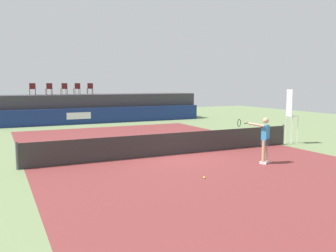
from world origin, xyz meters
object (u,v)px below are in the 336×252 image
Objects in this scene: spectator_chair_center at (64,88)px; tennis_player at (264,139)px; spectator_chair_far_left at (32,88)px; spectator_chair_right at (77,88)px; net_post_near at (17,156)px; spectator_chair_left at (49,88)px; spectator_chair_far_right at (90,88)px; tennis_ball at (204,178)px; umpire_chair at (291,113)px; net_post_far at (283,134)px.

spectator_chair_center is 0.50× the size of tennis_player.
spectator_chair_right is at bearing 1.91° from spectator_chair_far_left.
spectator_chair_far_left is 0.89× the size of net_post_near.
spectator_chair_left and spectator_chair_right have the same top height.
tennis_ball is (-1.03, -19.35, -2.66)m from spectator_chair_far_right.
tennis_player is (6.62, -18.07, -1.73)m from spectator_chair_far_left.
umpire_chair is at bearing -57.17° from spectator_chair_left.
net_post_near is 14.71× the size of tennis_ball.
spectator_chair_far_left and spectator_chair_center have the same top height.
spectator_chair_far_right is at bearing 67.52° from net_post_near.
spectator_chair_center is 17.32m from umpire_chair.
tennis_ball is at bearing -89.82° from spectator_chair_right.
spectator_chair_left is 3.23m from spectator_chair_far_right.
spectator_chair_right reaches higher than umpire_chair.
spectator_chair_center is 19.17m from tennis_ball.
spectator_chair_right is (1.02, 0.15, 0.00)m from spectator_chair_center.
net_post_far is at bearing -64.86° from spectator_chair_right.
spectator_chair_left is at bearing 121.53° from net_post_far.
spectator_chair_far_right is 0.50× the size of tennis_player.
tennis_ball is (3.38, -19.00, -2.66)m from spectator_chair_far_left.
spectator_chair_center reaches higher than net_post_far.
spectator_chair_center and spectator_chair_right have the same top height.
tennis_player is at bearing -141.60° from net_post_far.
spectator_chair_center is at bearing -171.61° from spectator_chair_right.
tennis_player is at bearing -79.72° from spectator_chair_right.
tennis_ball is at bearing -164.01° from tennis_player.
spectator_chair_left is 18.97m from tennis_player.
spectator_chair_center is 15.75m from net_post_near.
spectator_chair_right is 16.20m from net_post_near.
tennis_player is at bearing -69.87° from spectator_chair_far_left.
spectator_chair_center is 18.62m from tennis_player.
net_post_far is (-0.47, -0.01, -1.09)m from umpire_chair.
umpire_chair is 2.76× the size of net_post_near.
tennis_player reaches higher than tennis_ball.
net_post_near is at bearing 180.00° from net_post_far.
spectator_chair_left is 1.00× the size of spectator_chair_far_right.
spectator_chair_right is 0.89× the size of net_post_near.
spectator_chair_center is (2.30, -0.04, 0.00)m from spectator_chair_far_left.
net_post_far is (8.14, -15.01, -2.19)m from spectator_chair_center.
spectator_chair_right is 0.32× the size of umpire_chair.
tennis_player is (5.43, -18.09, -1.73)m from spectator_chair_left.
net_post_near is (-4.26, -15.01, -2.19)m from spectator_chair_center.
net_post_far is at bearing -68.63° from spectator_chair_far_right.
spectator_chair_far_left reaches higher than tennis_player.
spectator_chair_center is 0.89× the size of net_post_far.
net_post_near is at bearing -179.95° from umpire_chair.
spectator_chair_far_right is 16.68m from net_post_far.
spectator_chair_far_right is at bearing 111.37° from net_post_far.
spectator_chair_far_right is 13.06× the size of tennis_ball.
spectator_chair_far_right is (2.11, 0.39, 0.00)m from spectator_chair_center.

